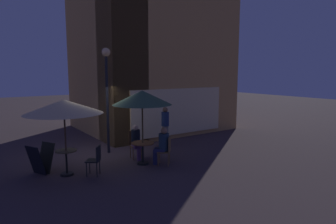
{
  "coord_description": "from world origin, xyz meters",
  "views": [
    {
      "loc": [
        -3.66,
        -9.67,
        3.07
      ],
      "look_at": [
        2.33,
        -1.04,
        1.61
      ],
      "focal_mm": 31.23,
      "sensor_mm": 36.0,
      "label": 1
    }
  ],
  "objects_px": {
    "patron_seated_0": "(136,140)",
    "patron_seated_1": "(162,144)",
    "street_lamp_near_corner": "(107,81)",
    "patio_umbrella_1": "(64,107)",
    "cafe_table_1": "(66,158)",
    "patio_umbrella_0": "(142,98)",
    "cafe_chair_0": "(135,142)",
    "patron_standing_2": "(165,127)",
    "cafe_chair_1": "(167,148)",
    "cafe_table_0": "(143,148)",
    "cafe_chair_2": "(96,158)",
    "menu_sandwich_board": "(41,159)"
  },
  "relations": [
    {
      "from": "cafe_chair_1",
      "to": "patio_umbrella_1",
      "type": "bearing_deg",
      "value": 24.46
    },
    {
      "from": "cafe_chair_0",
      "to": "cafe_chair_2",
      "type": "height_order",
      "value": "cafe_chair_0"
    },
    {
      "from": "cafe_chair_2",
      "to": "patron_seated_0",
      "type": "xyz_separation_m",
      "value": [
        1.79,
        0.78,
        0.15
      ]
    },
    {
      "from": "cafe_chair_0",
      "to": "cafe_chair_1",
      "type": "bearing_deg",
      "value": 28.97
    },
    {
      "from": "patio_umbrella_0",
      "to": "cafe_table_0",
      "type": "bearing_deg",
      "value": -45.0
    },
    {
      "from": "patron_seated_0",
      "to": "patron_seated_1",
      "type": "distance_m",
      "value": 1.14
    },
    {
      "from": "cafe_chair_0",
      "to": "patron_seated_1",
      "type": "bearing_deg",
      "value": 25.81
    },
    {
      "from": "menu_sandwich_board",
      "to": "cafe_chair_2",
      "type": "height_order",
      "value": "menu_sandwich_board"
    },
    {
      "from": "patio_umbrella_1",
      "to": "cafe_chair_0",
      "type": "distance_m",
      "value": 2.94
    },
    {
      "from": "cafe_chair_0",
      "to": "patron_standing_2",
      "type": "height_order",
      "value": "patron_standing_2"
    },
    {
      "from": "cafe_table_1",
      "to": "patron_seated_0",
      "type": "relative_size",
      "value": 0.62
    },
    {
      "from": "menu_sandwich_board",
      "to": "cafe_chair_0",
      "type": "bearing_deg",
      "value": -29.38
    },
    {
      "from": "cafe_chair_2",
      "to": "street_lamp_near_corner",
      "type": "bearing_deg",
      "value": -84.67
    },
    {
      "from": "cafe_chair_1",
      "to": "patron_seated_1",
      "type": "relative_size",
      "value": 0.76
    },
    {
      "from": "patio_umbrella_1",
      "to": "cafe_chair_2",
      "type": "bearing_deg",
      "value": -37.16
    },
    {
      "from": "cafe_chair_0",
      "to": "patron_standing_2",
      "type": "relative_size",
      "value": 0.59
    },
    {
      "from": "cafe_chair_2",
      "to": "patron_seated_0",
      "type": "bearing_deg",
      "value": -119.24
    },
    {
      "from": "cafe_table_0",
      "to": "patron_seated_1",
      "type": "distance_m",
      "value": 0.68
    },
    {
      "from": "cafe_table_1",
      "to": "patron_seated_0",
      "type": "height_order",
      "value": "patron_seated_0"
    },
    {
      "from": "street_lamp_near_corner",
      "to": "patio_umbrella_0",
      "type": "xyz_separation_m",
      "value": [
        0.37,
        -1.97,
        -0.52
      ]
    },
    {
      "from": "cafe_table_0",
      "to": "cafe_table_1",
      "type": "height_order",
      "value": "cafe_table_1"
    },
    {
      "from": "patron_standing_2",
      "to": "patron_seated_0",
      "type": "bearing_deg",
      "value": -13.52
    },
    {
      "from": "patio_umbrella_1",
      "to": "cafe_chair_1",
      "type": "distance_m",
      "value": 3.47
    },
    {
      "from": "cafe_table_1",
      "to": "patio_umbrella_0",
      "type": "bearing_deg",
      "value": -9.23
    },
    {
      "from": "patio_umbrella_1",
      "to": "patron_seated_0",
      "type": "xyz_separation_m",
      "value": [
        2.49,
        0.25,
        -1.37
      ]
    },
    {
      "from": "patio_umbrella_1",
      "to": "cafe_chair_0",
      "type": "relative_size",
      "value": 2.33
    },
    {
      "from": "cafe_chair_0",
      "to": "patron_standing_2",
      "type": "distance_m",
      "value": 1.86
    },
    {
      "from": "street_lamp_near_corner",
      "to": "patio_umbrella_0",
      "type": "relative_size",
      "value": 1.59
    },
    {
      "from": "cafe_chair_1",
      "to": "patron_seated_1",
      "type": "xyz_separation_m",
      "value": [
        -0.11,
        0.1,
        0.15
      ]
    },
    {
      "from": "cafe_chair_2",
      "to": "patron_seated_1",
      "type": "bearing_deg",
      "value": -150.47
    },
    {
      "from": "cafe_table_0",
      "to": "cafe_chair_2",
      "type": "xyz_separation_m",
      "value": [
        -1.69,
        -0.15,
        -0.0
      ]
    },
    {
      "from": "street_lamp_near_corner",
      "to": "cafe_chair_0",
      "type": "xyz_separation_m",
      "value": [
        0.5,
        -1.19,
        -2.16
      ]
    },
    {
      "from": "street_lamp_near_corner",
      "to": "cafe_table_1",
      "type": "distance_m",
      "value": 3.4
    },
    {
      "from": "patron_seated_0",
      "to": "patron_seated_1",
      "type": "relative_size",
      "value": 0.97
    },
    {
      "from": "patron_seated_0",
      "to": "cafe_chair_2",
      "type": "bearing_deg",
      "value": -57.3
    },
    {
      "from": "cafe_table_1",
      "to": "cafe_chair_1",
      "type": "bearing_deg",
      "value": -17.15
    },
    {
      "from": "patio_umbrella_0",
      "to": "cafe_chair_1",
      "type": "xyz_separation_m",
      "value": [
        0.6,
        -0.54,
        -1.65
      ]
    },
    {
      "from": "patron_seated_1",
      "to": "patron_standing_2",
      "type": "relative_size",
      "value": 0.76
    },
    {
      "from": "patio_umbrella_1",
      "to": "patio_umbrella_0",
      "type": "bearing_deg",
      "value": -9.23
    },
    {
      "from": "patron_seated_1",
      "to": "patron_seated_0",
      "type": "bearing_deg",
      "value": -28.38
    },
    {
      "from": "cafe_chair_0",
      "to": "patron_seated_0",
      "type": "distance_m",
      "value": 0.19
    },
    {
      "from": "street_lamp_near_corner",
      "to": "patron_seated_1",
      "type": "bearing_deg",
      "value": -70.22
    },
    {
      "from": "street_lamp_near_corner",
      "to": "patio_umbrella_1",
      "type": "xyz_separation_m",
      "value": [
        -2.02,
        -1.58,
        -0.69
      ]
    },
    {
      "from": "patio_umbrella_1",
      "to": "patron_seated_1",
      "type": "bearing_deg",
      "value": -15.98
    },
    {
      "from": "menu_sandwich_board",
      "to": "cafe_table_0",
      "type": "xyz_separation_m",
      "value": [
        2.99,
        -0.92,
        0.08
      ]
    },
    {
      "from": "cafe_table_0",
      "to": "cafe_table_1",
      "type": "relative_size",
      "value": 1.0
    },
    {
      "from": "patron_seated_0",
      "to": "cafe_table_1",
      "type": "bearing_deg",
      "value": -75.23
    },
    {
      "from": "cafe_table_0",
      "to": "patio_umbrella_1",
      "type": "distance_m",
      "value": 2.85
    },
    {
      "from": "cafe_chair_2",
      "to": "patron_seated_0",
      "type": "distance_m",
      "value": 1.96
    },
    {
      "from": "cafe_table_0",
      "to": "patio_umbrella_0",
      "type": "bearing_deg",
      "value": 135.0
    }
  ]
}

